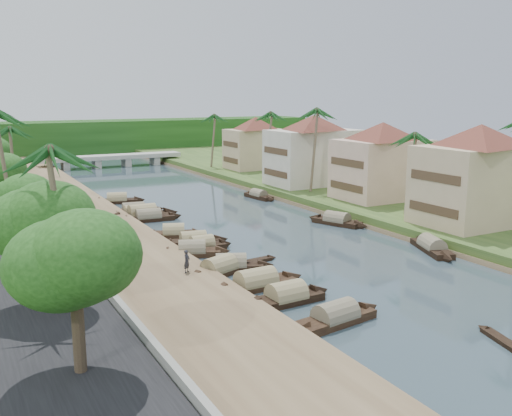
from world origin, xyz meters
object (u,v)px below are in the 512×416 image
building_near (478,173)px  person_near (187,261)px  bridge (111,158)px  sampan_0 (335,318)px  sampan_1 (286,297)px

building_near → person_near: 32.52m
bridge → sampan_0: bearing=-95.2°
sampan_1 → person_near: size_ratio=4.29×
sampan_1 → person_near: (-4.43, 7.54, 1.27)m
bridge → building_near: bearing=-75.6°
building_near → sampan_0: 30.30m
bridge → sampan_1: (-8.75, -81.93, -1.31)m
bridge → building_near: 76.54m
person_near → bridge: bearing=39.9°
building_near → sampan_1: bearing=-164.1°
building_near → sampan_1: (-27.74, -7.93, -5.97)m
bridge → sampan_1: 82.40m
building_near → person_near: size_ratio=8.34×
person_near → sampan_1: bearing=-99.6°
bridge → person_near: bearing=-100.0°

